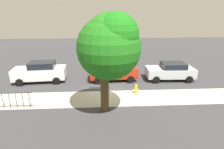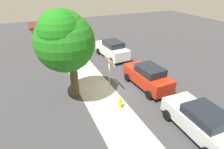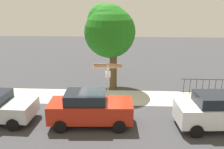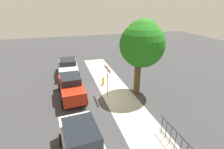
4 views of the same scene
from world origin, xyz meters
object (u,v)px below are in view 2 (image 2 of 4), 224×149
car_red (148,76)px  car_white (112,49)px  fire_hydrant (120,103)px  car_silver (201,121)px  shade_tree (64,39)px  utility_shed (43,36)px  street_sign (109,66)px

car_red → car_white: (6.66, -0.01, 0.02)m
car_white → fire_hydrant: bearing=155.3°
car_silver → fire_hydrant: (3.76, 2.94, -0.45)m
shade_tree → car_red: bearing=-95.8°
utility_shed → fire_hydrant: utility_shed is taller
car_silver → utility_shed: bearing=20.3°
car_silver → fire_hydrant: 4.80m
car_red → street_sign: bearing=72.5°
car_white → utility_shed: 8.88m
street_sign → fire_hydrant: 2.76m
street_sign → car_silver: size_ratio=0.61×
car_red → utility_shed: bearing=22.8°
car_white → fire_hydrant: 8.75m
utility_shed → shade_tree: bearing=-178.0°
fire_hydrant → car_red: bearing=-63.5°
car_white → fire_hydrant: (-8.18, 3.07, -0.55)m
utility_shed → street_sign: bearing=-164.4°
shade_tree → car_silver: 8.93m
utility_shed → car_white: bearing=-135.0°
car_white → utility_shed: utility_shed is taller
shade_tree → utility_shed: (12.34, 0.43, -2.96)m
car_white → street_sign: bearing=150.0°
street_sign → utility_shed: bearing=15.6°
car_red → fire_hydrant: size_ratio=5.62×
car_white → utility_shed: size_ratio=1.37×
car_silver → car_red: size_ratio=1.01×
shade_tree → car_white: (6.07, -5.83, -3.46)m
street_sign → fire_hydrant: bearing=175.0°
street_sign → car_silver: street_sign is taller
street_sign → car_red: bearing=-104.4°
car_silver → utility_shed: size_ratio=1.30×
fire_hydrant → street_sign: bearing=-5.0°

